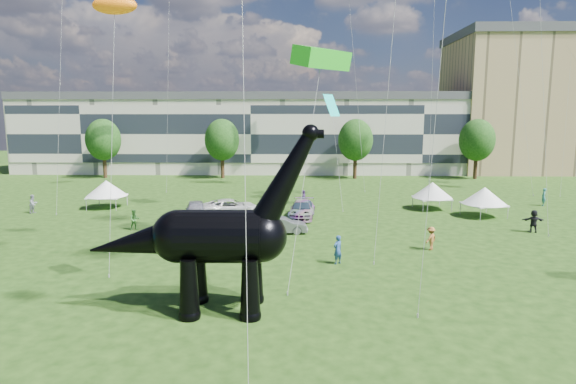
{
  "coord_description": "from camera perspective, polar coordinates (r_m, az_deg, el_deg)",
  "views": [
    {
      "loc": [
        -0.51,
        -19.22,
        9.3
      ],
      "look_at": [
        -1.1,
        8.0,
        5.0
      ],
      "focal_mm": 30.0,
      "sensor_mm": 36.0,
      "label": 1
    }
  ],
  "objects": [
    {
      "name": "car_silver",
      "position": [
        45.14,
        -10.86,
        -2.06
      ],
      "size": [
        2.78,
        4.92,
        1.58
      ],
      "primitive_type": "imported",
      "rotation": [
        0.0,
        0.0,
        0.21
      ],
      "color": "silver",
      "rests_on": "ground"
    },
    {
      "name": "visitors",
      "position": [
        35.24,
        0.69,
        -4.82
      ],
      "size": [
        52.15,
        41.28,
        1.89
      ],
      "color": "navy",
      "rests_on": "ground"
    },
    {
      "name": "dinosaur_sculpture",
      "position": [
        23.22,
        -9.07,
        -5.59
      ],
      "size": [
        11.3,
        3.12,
        9.29
      ],
      "rotation": [
        0.0,
        0.0,
        0.01
      ],
      "color": "black",
      "rests_on": "ground"
    },
    {
      "name": "tree_mid_right",
      "position": [
        72.78,
        8.02,
        6.52
      ],
      "size": [
        5.2,
        5.2,
        9.44
      ],
      "color": "#382314",
      "rests_on": "ground"
    },
    {
      "name": "tree_mid_left",
      "position": [
        73.19,
        -7.83,
        6.54
      ],
      "size": [
        5.2,
        5.2,
        9.44
      ],
      "color": "#382314",
      "rests_on": "ground"
    },
    {
      "name": "tree_far_left",
      "position": [
        78.07,
        -21.07,
        6.17
      ],
      "size": [
        5.2,
        5.2,
        9.44
      ],
      "color": "#382314",
      "rests_on": "ground"
    },
    {
      "name": "car_white",
      "position": [
        45.74,
        -6.73,
        -1.82
      ],
      "size": [
        6.08,
        3.82,
        1.56
      ],
      "primitive_type": "imported",
      "rotation": [
        0.0,
        0.0,
        1.8
      ],
      "color": "silver",
      "rests_on": "ground"
    },
    {
      "name": "tree_far_right",
      "position": [
        76.99,
        21.52,
        6.12
      ],
      "size": [
        5.2,
        5.2,
        9.44
      ],
      "color": "#382314",
      "rests_on": "ground"
    },
    {
      "name": "ground",
      "position": [
        21.36,
        2.6,
        -16.85
      ],
      "size": [
        220.0,
        220.0,
        0.0
      ],
      "primitive_type": "plane",
      "color": "#16330C",
      "rests_on": "ground"
    },
    {
      "name": "gazebo_near",
      "position": [
        48.36,
        22.26,
        -0.44
      ],
      "size": [
        4.99,
        4.99,
        2.78
      ],
      "rotation": [
        0.0,
        0.0,
        0.3
      ],
      "color": "white",
      "rests_on": "ground"
    },
    {
      "name": "gazebo_left",
      "position": [
        52.43,
        -20.72,
        0.38
      ],
      "size": [
        4.16,
        4.16,
        2.85
      ],
      "rotation": [
        0.0,
        0.0,
        -0.02
      ],
      "color": "white",
      "rests_on": "ground"
    },
    {
      "name": "car_dark",
      "position": [
        44.42,
        1.66,
        -2.08
      ],
      "size": [
        2.68,
        5.58,
        1.57
      ],
      "primitive_type": "imported",
      "rotation": [
        0.0,
        0.0,
        -0.09
      ],
      "color": "#595960",
      "rests_on": "ground"
    },
    {
      "name": "terrace_row",
      "position": [
        81.63,
        -4.04,
        6.64
      ],
      "size": [
        78.0,
        11.0,
        12.0
      ],
      "primitive_type": "cube",
      "color": "beige",
      "rests_on": "ground"
    },
    {
      "name": "apartment_block",
      "position": [
        93.47,
        27.3,
        9.03
      ],
      "size": [
        28.0,
        18.0,
        22.0
      ],
      "primitive_type": "cube",
      "color": "tan",
      "rests_on": "ground"
    },
    {
      "name": "gazebo_far",
      "position": [
        50.48,
        16.72,
        0.2
      ],
      "size": [
        4.39,
        4.39,
        2.75
      ],
      "rotation": [
        0.0,
        0.0,
        0.12
      ],
      "color": "silver",
      "rests_on": "ground"
    },
    {
      "name": "car_grey",
      "position": [
        38.54,
        -0.78,
        -3.96
      ],
      "size": [
        4.24,
        1.87,
        1.35
      ],
      "primitive_type": "imported",
      "rotation": [
        0.0,
        0.0,
        1.68
      ],
      "color": "slate",
      "rests_on": "ground"
    }
  ]
}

